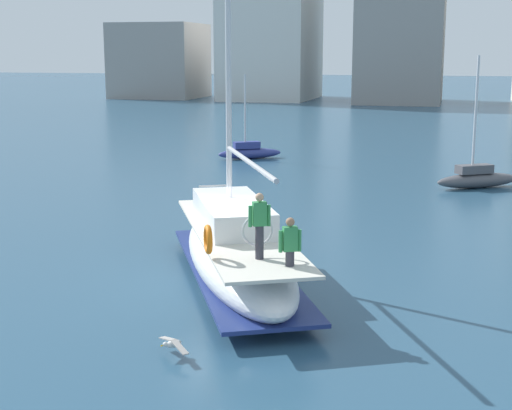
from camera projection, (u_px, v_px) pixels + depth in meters
name	position (u px, v px, depth m)	size (l,w,h in m)	color
ground_plane	(222.00, 283.00, 20.56)	(400.00, 400.00, 0.00)	#284C66
main_sailboat	(237.00, 250.00, 20.46)	(6.46, 9.65, 12.71)	white
moored_sloop_far	(477.00, 178.00, 35.03)	(4.15, 3.20, 6.12)	#4C4C51
moored_catamaran	(249.00, 152.00, 44.69)	(3.78, 2.84, 4.99)	navy
seagull	(173.00, 344.00, 15.51)	(0.92, 0.85, 0.17)	silver
waterfront_buildings	(416.00, 21.00, 95.60)	(83.47, 18.29, 23.11)	gray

